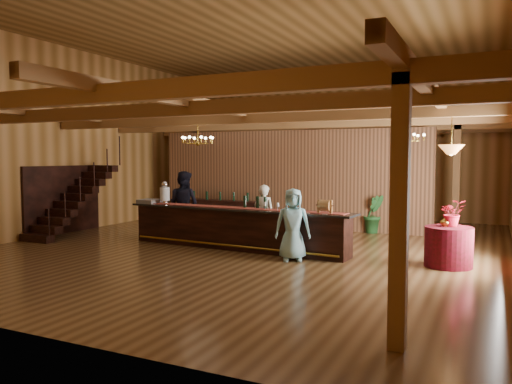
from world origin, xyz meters
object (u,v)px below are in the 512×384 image
at_px(chandelier_left, 198,140).
at_px(beverage_dispenser, 165,193).
at_px(round_table, 449,247).
at_px(staff_second, 184,205).
at_px(tasting_bar, 236,228).
at_px(raffle_drum, 325,205).
at_px(guest, 293,224).
at_px(backbar_shelf, 227,213).
at_px(floor_plant, 374,214).
at_px(bartender, 264,215).
at_px(chandelier_right, 408,137).
at_px(pendant_lamp, 451,150).

bearing_deg(chandelier_left, beverage_dispenser, 171.29).
distance_m(beverage_dispenser, round_table, 7.20).
bearing_deg(staff_second, tasting_bar, 160.42).
relative_size(raffle_drum, round_table, 0.36).
relative_size(raffle_drum, chandelier_left, 0.43).
xyz_separation_m(tasting_bar, guest, (1.77, -0.71, 0.28)).
height_order(backbar_shelf, round_table, backbar_shelf).
bearing_deg(staff_second, round_table, 175.77).
bearing_deg(floor_plant, tasting_bar, -122.44).
height_order(tasting_bar, chandelier_left, chandelier_left).
xyz_separation_m(raffle_drum, staff_second, (-4.39, 1.01, -0.25)).
relative_size(tasting_bar, beverage_dispenser, 10.15).
height_order(backbar_shelf, floor_plant, floor_plant).
xyz_separation_m(round_table, bartender, (-4.44, 0.62, 0.37)).
bearing_deg(round_table, staff_second, 173.98).
height_order(chandelier_right, guest, chandelier_right).
bearing_deg(round_table, guest, -165.99).
bearing_deg(guest, floor_plant, 58.81).
bearing_deg(tasting_bar, guest, -17.78).
relative_size(raffle_drum, floor_plant, 0.30).
relative_size(tasting_bar, staff_second, 3.27).
height_order(beverage_dispenser, round_table, beverage_dispenser).
bearing_deg(round_table, chandelier_left, -179.61).
xyz_separation_m(round_table, guest, (-3.12, -0.78, 0.38)).
bearing_deg(pendant_lamp, guest, -165.99).
relative_size(tasting_bar, pendant_lamp, 6.76).
xyz_separation_m(raffle_drum, chandelier_left, (-3.43, 0.24, 1.50)).
bearing_deg(beverage_dispenser, guest, -12.81).
bearing_deg(raffle_drum, bartender, 154.39).
bearing_deg(backbar_shelf, chandelier_right, -11.14).
xyz_separation_m(bartender, guest, (1.32, -1.40, 0.01)).
distance_m(staff_second, floor_plant, 5.60).
relative_size(backbar_shelf, chandelier_left, 3.68).
distance_m(beverage_dispenser, floor_plant, 6.15).
distance_m(backbar_shelf, chandelier_right, 6.52).
height_order(bartender, floor_plant, bartender).
bearing_deg(chandelier_right, guest, -123.78).
distance_m(tasting_bar, pendant_lamp, 5.25).
height_order(staff_second, guest, staff_second).
bearing_deg(pendant_lamp, chandelier_left, -179.61).
bearing_deg(pendant_lamp, round_table, 0.00).
relative_size(tasting_bar, bartender, 3.91).
xyz_separation_m(beverage_dispenser, guest, (4.03, -0.92, -0.51)).
bearing_deg(floor_plant, staff_second, -145.23).
relative_size(round_table, guest, 0.60).
distance_m(chandelier_right, bartender, 4.11).
bearing_deg(round_table, bartender, 172.05).
xyz_separation_m(chandelier_left, guest, (2.87, -0.74, -1.90)).
xyz_separation_m(chandelier_left, staff_second, (-0.96, 0.77, -1.75)).
relative_size(backbar_shelf, chandelier_right, 3.68).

